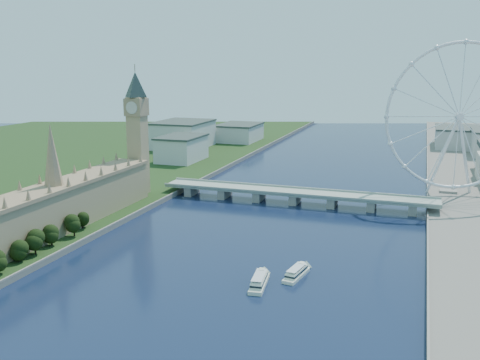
% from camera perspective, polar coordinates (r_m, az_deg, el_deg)
% --- Properties ---
extents(parliament_range, '(24.00, 200.00, 70.00)m').
position_cam_1_polar(parliament_range, '(365.20, -19.04, -2.80)').
color(parliament_range, tan).
rests_on(parliament_range, ground).
extents(big_ben, '(20.02, 20.02, 110.00)m').
position_cam_1_polar(big_ben, '(445.35, -10.95, 6.57)').
color(big_ben, tan).
rests_on(big_ben, ground).
extents(westminster_bridge, '(220.00, 22.00, 9.50)m').
position_cam_1_polar(westminster_bridge, '(429.45, 5.91, -1.60)').
color(westminster_bridge, gray).
rests_on(westminster_bridge, ground).
extents(london_eye, '(113.60, 39.12, 124.30)m').
position_cam_1_polar(london_eye, '(464.37, 22.35, 6.22)').
color(london_eye, silver).
rests_on(london_eye, ground).
extents(city_skyline, '(505.00, 280.00, 32.00)m').
position_cam_1_polar(city_skyline, '(675.14, 14.23, 4.07)').
color(city_skyline, beige).
rests_on(city_skyline, ground).
extents(tour_boat_near, '(10.43, 28.90, 6.23)m').
position_cam_1_polar(tour_boat_near, '(274.43, 2.06, -11.20)').
color(tour_boat_near, beige).
rests_on(tour_boat_near, ground).
extents(tour_boat_far, '(11.04, 27.31, 5.84)m').
position_cam_1_polar(tour_boat_far, '(286.20, 6.02, -10.24)').
color(tour_boat_far, white).
rests_on(tour_boat_far, ground).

